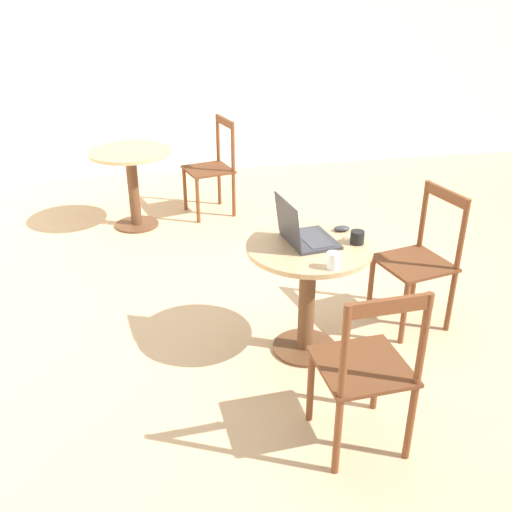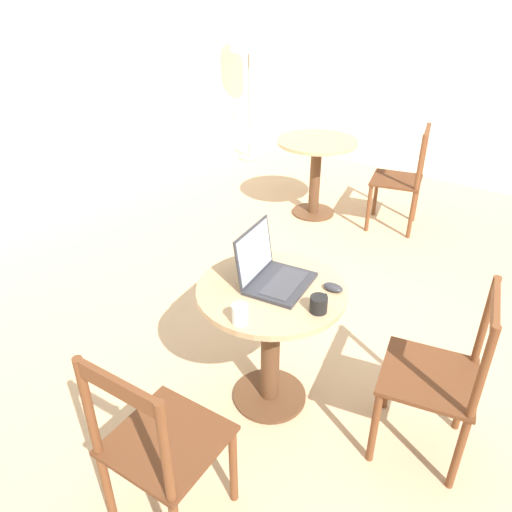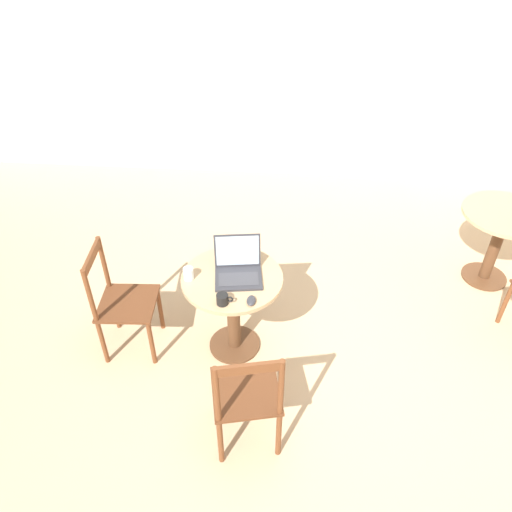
# 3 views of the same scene
# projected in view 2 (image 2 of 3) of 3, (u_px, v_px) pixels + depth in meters

# --- Properties ---
(ground_plane) EXTENTS (16.00, 16.00, 0.00)m
(ground_plane) POSITION_uv_depth(u_px,v_px,m) (373.00, 360.00, 3.02)
(ground_plane) COLOR tan
(wall_back) EXTENTS (9.40, 0.06, 2.70)m
(wall_back) POSITION_uv_depth(u_px,v_px,m) (18.00, 70.00, 3.99)
(wall_back) COLOR white
(wall_back) RESTS_ON ground_plane
(cafe_table_near) EXTENTS (0.73, 0.73, 0.72)m
(cafe_table_near) POSITION_uv_depth(u_px,v_px,m) (271.00, 320.00, 2.50)
(cafe_table_near) COLOR #51331E
(cafe_table_near) RESTS_ON ground_plane
(cafe_table_mid) EXTENTS (0.73, 0.73, 0.72)m
(cafe_table_mid) POSITION_uv_depth(u_px,v_px,m) (316.00, 161.00, 4.57)
(cafe_table_mid) COLOR #51331E
(cafe_table_mid) RESTS_ON ground_plane
(chair_near_left) EXTENTS (0.44, 0.44, 0.92)m
(chair_near_left) POSITION_uv_depth(u_px,v_px,m) (159.00, 447.00, 1.93)
(chair_near_left) COLOR brown
(chair_near_left) RESTS_ON ground_plane
(chair_near_front) EXTENTS (0.50, 0.50, 0.92)m
(chair_near_front) POSITION_uv_depth(u_px,v_px,m) (439.00, 377.00, 2.25)
(chair_near_front) COLOR brown
(chair_near_front) RESTS_ON ground_plane
(chair_mid_front) EXTENTS (0.51, 0.51, 0.92)m
(chair_mid_front) POSITION_uv_depth(u_px,v_px,m) (402.00, 180.00, 4.36)
(chair_mid_front) COLOR brown
(chair_mid_front) RESTS_ON ground_plane
(floor_lamp) EXTENTS (0.41, 0.41, 1.47)m
(floor_lamp) POSITION_uv_depth(u_px,v_px,m) (248.00, 46.00, 5.58)
(floor_lamp) COLOR #9E937F
(floor_lamp) RESTS_ON ground_plane
(laptop) EXTENTS (0.37, 0.34, 0.27)m
(laptop) POSITION_uv_depth(u_px,v_px,m) (272.00, 273.00, 2.42)
(laptop) COLOR #2D2D33
(laptop) RESTS_ON cafe_table_near
(mouse) EXTENTS (0.06, 0.10, 0.03)m
(mouse) POSITION_uv_depth(u_px,v_px,m) (333.00, 287.00, 2.38)
(mouse) COLOR #2D2D33
(mouse) RESTS_ON cafe_table_near
(mug) EXTENTS (0.11, 0.08, 0.08)m
(mug) POSITION_uv_depth(u_px,v_px,m) (319.00, 304.00, 2.22)
(mug) COLOR black
(mug) RESTS_ON cafe_table_near
(drinking_glass) EXTENTS (0.07, 0.07, 0.09)m
(drinking_glass) POSITION_uv_depth(u_px,v_px,m) (240.00, 314.00, 2.15)
(drinking_glass) COLOR silver
(drinking_glass) RESTS_ON cafe_table_near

